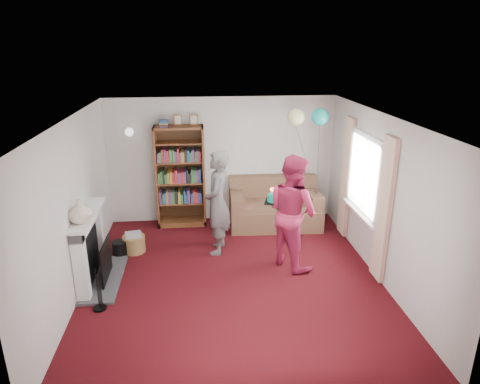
{
  "coord_description": "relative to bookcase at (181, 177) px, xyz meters",
  "views": [
    {
      "loc": [
        -0.49,
        -5.78,
        3.48
      ],
      "look_at": [
        0.17,
        0.6,
        1.23
      ],
      "focal_mm": 32.0,
      "sensor_mm": 36.0,
      "label": 1
    }
  ],
  "objects": [
    {
      "name": "sofa",
      "position": [
        1.85,
        -0.23,
        -0.62
      ],
      "size": [
        1.77,
        0.94,
        0.94
      ],
      "rotation": [
        0.0,
        0.0,
        -0.05
      ],
      "color": "brown",
      "rests_on": "ground"
    },
    {
      "name": "ground",
      "position": [
        0.83,
        -2.3,
        -0.97
      ],
      "size": [
        5.0,
        5.0,
        0.0
      ],
      "primitive_type": "plane",
      "color": "#36080A",
      "rests_on": "ground"
    },
    {
      "name": "mantel_vase",
      "position": [
        -1.29,
        -2.45,
        0.32
      ],
      "size": [
        0.36,
        0.36,
        0.34
      ],
      "primitive_type": "imported",
      "rotation": [
        0.0,
        0.0,
        -0.13
      ],
      "color": "beige",
      "rests_on": "fireplace"
    },
    {
      "name": "person_striped",
      "position": [
        0.65,
        -1.29,
        -0.07
      ],
      "size": [
        0.53,
        0.72,
        1.81
      ],
      "primitive_type": "imported",
      "rotation": [
        0.0,
        0.0,
        -1.73
      ],
      "color": "black",
      "rests_on": "ground"
    },
    {
      "name": "bookcase",
      "position": [
        0.0,
        0.0,
        0.0
      ],
      "size": [
        0.94,
        0.42,
        2.2
      ],
      "color": "#472B14",
      "rests_on": "ground"
    },
    {
      "name": "person_magenta",
      "position": [
        1.82,
        -1.87,
        -0.05
      ],
      "size": [
        1.07,
        1.13,
        1.86
      ],
      "primitive_type": "imported",
      "rotation": [
        0.0,
        0.0,
        2.11
      ],
      "color": "#A82147",
      "rests_on": "ground"
    },
    {
      "name": "birthday_cake",
      "position": [
        1.57,
        -1.72,
        0.14
      ],
      "size": [
        0.33,
        0.33,
        0.22
      ],
      "rotation": [
        0.0,
        0.0,
        -0.29
      ],
      "color": "black",
      "rests_on": "ground"
    },
    {
      "name": "fireplace",
      "position": [
        -1.26,
        -2.11,
        -0.46
      ],
      "size": [
        0.55,
        1.8,
        1.12
      ],
      "color": "#3F3F42",
      "rests_on": "ground"
    },
    {
      "name": "wall_right",
      "position": [
        3.09,
        -2.3,
        0.28
      ],
      "size": [
        0.02,
        5.0,
        2.5
      ],
      "primitive_type": "cube",
      "color": "silver",
      "rests_on": "ground"
    },
    {
      "name": "wall_back",
      "position": [
        0.83,
        0.21,
        0.28
      ],
      "size": [
        4.5,
        0.02,
        2.5
      ],
      "primitive_type": "cube",
      "color": "silver",
      "rests_on": "ground"
    },
    {
      "name": "ceiling",
      "position": [
        0.83,
        -2.3,
        1.53
      ],
      "size": [
        4.5,
        5.0,
        0.01
      ],
      "primitive_type": "cube",
      "color": "white",
      "rests_on": "wall_back"
    },
    {
      "name": "wall_sconce",
      "position": [
        -0.92,
        0.06,
        0.91
      ],
      "size": [
        0.16,
        0.23,
        0.16
      ],
      "color": "gold",
      "rests_on": "ground"
    },
    {
      "name": "window_bay",
      "position": [
        3.04,
        -1.7,
        0.23
      ],
      "size": [
        0.14,
        2.02,
        2.2
      ],
      "color": "white",
      "rests_on": "ground"
    },
    {
      "name": "balloons",
      "position": [
        2.34,
        -0.61,
        1.25
      ],
      "size": [
        0.75,
        0.31,
        1.7
      ],
      "color": "#3F3F3F",
      "rests_on": "ground"
    },
    {
      "name": "wicker_basket",
      "position": [
        -0.81,
        -1.18,
        -0.82
      ],
      "size": [
        0.39,
        0.39,
        0.35
      ],
      "rotation": [
        0.0,
        0.0,
        0.19
      ],
      "color": "#A6864D",
      "rests_on": "ground"
    },
    {
      "name": "wall_left",
      "position": [
        -1.43,
        -2.3,
        0.28
      ],
      "size": [
        0.02,
        5.0,
        2.5
      ],
      "primitive_type": "cube",
      "color": "silver",
      "rests_on": "ground"
    }
  ]
}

